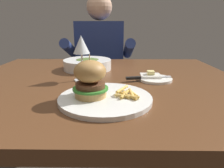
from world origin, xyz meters
TOP-DOWN VIEW (x-y plane):
  - dining_table at (0.00, 0.00)m, footprint 1.17×0.98m
  - main_plate at (0.02, -0.24)m, footprint 0.28×0.28m
  - burger_sandwich at (-0.02, -0.24)m, footprint 0.11×0.11m
  - fries_pile at (0.09, -0.23)m, footprint 0.07×0.11m
  - wine_glass at (-0.08, -0.02)m, footprint 0.07×0.07m
  - bread_plate at (0.22, -0.01)m, footprint 0.14×0.14m
  - table_knife at (0.17, -0.02)m, footprint 0.19×0.05m
  - butter_dish at (0.20, 0.01)m, footprint 0.08×0.07m
  - soup_bowl at (-0.09, 0.19)m, footprint 0.24×0.24m
  - diner_person at (-0.06, 0.77)m, footprint 0.51×0.36m

SIDE VIEW (x-z plane):
  - diner_person at x=-0.06m, z-range -0.02..1.15m
  - dining_table at x=0.00m, z-range 0.28..1.02m
  - bread_plate at x=0.22m, z-range 0.74..0.75m
  - main_plate at x=0.02m, z-range 0.74..0.75m
  - butter_dish at x=0.20m, z-range 0.73..0.77m
  - table_knife at x=0.17m, z-range 0.75..0.76m
  - fries_pile at x=0.09m, z-range 0.75..0.77m
  - soup_bowl at x=-0.09m, z-range 0.74..0.80m
  - burger_sandwich at x=-0.02m, z-range 0.75..0.87m
  - wine_glass at x=-0.08m, z-range 0.79..0.97m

